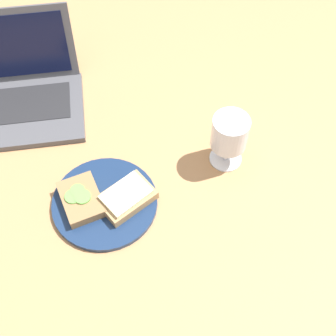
{
  "coord_description": "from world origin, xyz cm",
  "views": [
    {
      "loc": [
        -0.2,
        -56.51,
        90.52
      ],
      "look_at": [
        7.84,
        -1.35,
        8.0
      ],
      "focal_mm": 50.0,
      "sensor_mm": 36.0,
      "label": 1
    }
  ],
  "objects_px": {
    "wine_glass": "(230,135)",
    "laptop": "(10,92)",
    "plate": "(106,202)",
    "sandwich_with_cucumber": "(82,199)",
    "sandwich_with_cheese": "(127,197)"
  },
  "relations": [
    {
      "from": "sandwich_with_cheese",
      "to": "laptop",
      "type": "xyz_separation_m",
      "value": [
        -0.25,
        0.33,
        0.01
      ]
    },
    {
      "from": "wine_glass",
      "to": "laptop",
      "type": "relative_size",
      "value": 0.39
    },
    {
      "from": "plate",
      "to": "laptop",
      "type": "distance_m",
      "value": 0.38
    },
    {
      "from": "sandwich_with_cucumber",
      "to": "sandwich_with_cheese",
      "type": "relative_size",
      "value": 0.91
    },
    {
      "from": "laptop",
      "to": "sandwich_with_cucumber",
      "type": "bearing_deg",
      "value": -63.43
    },
    {
      "from": "sandwich_with_cheese",
      "to": "wine_glass",
      "type": "height_order",
      "value": "wine_glass"
    },
    {
      "from": "sandwich_with_cheese",
      "to": "laptop",
      "type": "bearing_deg",
      "value": 127.76
    },
    {
      "from": "plate",
      "to": "sandwich_with_cheese",
      "type": "bearing_deg",
      "value": -5.97
    },
    {
      "from": "sandwich_with_cheese",
      "to": "wine_glass",
      "type": "distance_m",
      "value": 0.26
    },
    {
      "from": "plate",
      "to": "sandwich_with_cucumber",
      "type": "height_order",
      "value": "sandwich_with_cucumber"
    },
    {
      "from": "plate",
      "to": "sandwich_with_cucumber",
      "type": "distance_m",
      "value": 0.05
    },
    {
      "from": "sandwich_with_cheese",
      "to": "plate",
      "type": "bearing_deg",
      "value": 174.03
    },
    {
      "from": "plate",
      "to": "sandwich_with_cucumber",
      "type": "bearing_deg",
      "value": 173.77
    },
    {
      "from": "plate",
      "to": "wine_glass",
      "type": "bearing_deg",
      "value": 15.67
    },
    {
      "from": "plate",
      "to": "sandwich_with_cheese",
      "type": "xyz_separation_m",
      "value": [
        0.05,
        -0.0,
        0.02
      ]
    }
  ]
}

